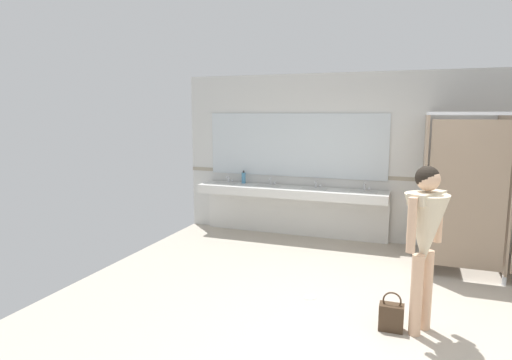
# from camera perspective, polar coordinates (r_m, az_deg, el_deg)

# --- Properties ---
(ground_plane) EXTENTS (7.28, 6.29, 0.10)m
(ground_plane) POSITION_cam_1_polar(r_m,az_deg,el_deg) (4.76, 16.26, -18.06)
(ground_plane) COLOR #B2A899
(wall_back) EXTENTS (7.28, 0.12, 2.70)m
(wall_back) POSITION_cam_1_polar(r_m,az_deg,el_deg) (7.19, 18.41, 2.62)
(wall_back) COLOR silver
(wall_back) RESTS_ON ground_plane
(wall_back_tile_band) EXTENTS (7.28, 0.01, 0.06)m
(wall_back_tile_band) POSITION_cam_1_polar(r_m,az_deg,el_deg) (7.17, 18.27, 0.17)
(wall_back_tile_band) COLOR #9E937F
(wall_back_tile_band) RESTS_ON wall_back
(vanity_counter) EXTENTS (3.15, 0.52, 0.96)m
(vanity_counter) POSITION_cam_1_polar(r_m,az_deg,el_deg) (7.30, 4.64, -2.69)
(vanity_counter) COLOR silver
(vanity_counter) RESTS_ON ground_plane
(mirror_panel) EXTENTS (3.05, 0.02, 1.06)m
(mirror_panel) POSITION_cam_1_polar(r_m,az_deg,el_deg) (7.36, 5.12, 4.55)
(mirror_panel) COLOR silver
(mirror_panel) RESTS_ON wall_back
(bathroom_stalls) EXTENTS (1.98, 1.38, 2.08)m
(bathroom_stalls) POSITION_cam_1_polar(r_m,az_deg,el_deg) (6.36, 29.80, -1.26)
(bathroom_stalls) COLOR #84705B
(bathroom_stalls) RESTS_ON ground_plane
(person_standing) EXTENTS (0.54, 0.54, 1.60)m
(person_standing) POSITION_cam_1_polar(r_m,az_deg,el_deg) (4.33, 21.26, -6.07)
(person_standing) COLOR #DBAD89
(person_standing) RESTS_ON ground_plane
(handbag) EXTENTS (0.23, 0.14, 0.38)m
(handbag) POSITION_cam_1_polar(r_m,az_deg,el_deg) (4.56, 17.28, -16.68)
(handbag) COLOR #3F2D1E
(handbag) RESTS_ON ground_plane
(soap_dispenser) EXTENTS (0.07, 0.07, 0.22)m
(soap_dispenser) POSITION_cam_1_polar(r_m,az_deg,el_deg) (7.59, -1.64, 0.30)
(soap_dispenser) COLOR teal
(soap_dispenser) RESTS_ON vanity_counter
(floor_drain_cover) EXTENTS (0.14, 0.14, 0.01)m
(floor_drain_cover) POSITION_cam_1_polar(r_m,az_deg,el_deg) (5.15, 7.05, -14.95)
(floor_drain_cover) COLOR #B7BABF
(floor_drain_cover) RESTS_ON ground_plane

